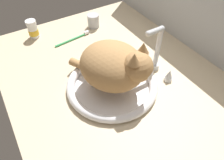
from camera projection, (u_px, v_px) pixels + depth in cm
name	position (u px, v px, depth cm)	size (l,w,h in cm)	color
countertop	(118.00, 85.00, 85.06)	(118.29, 82.77, 3.00)	#CCB793
backsplash_wall	(204.00, 19.00, 88.48)	(118.29, 2.40, 36.97)	#B2B7BC
sink_basin	(112.00, 85.00, 81.04)	(35.14, 35.14, 3.16)	white
faucet	(156.00, 54.00, 84.13)	(20.43, 9.29, 20.48)	silver
cat	(116.00, 66.00, 73.06)	(33.56, 29.57, 19.59)	tan
metal_jar	(93.00, 21.00, 110.47)	(6.19, 6.19, 6.87)	#B2B5BA
pill_bottle	(33.00, 30.00, 103.01)	(4.95, 4.95, 9.16)	white
toothbrush	(73.00, 39.00, 103.99)	(3.41, 19.24, 1.70)	#3FB266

